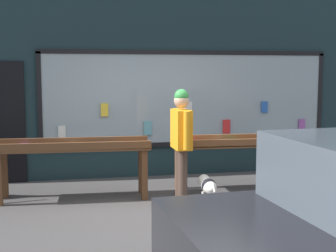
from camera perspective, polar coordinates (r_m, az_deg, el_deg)
ground_plane at (r=6.52m, az=0.95°, el=-10.48°), size 40.00×40.00×0.00m
shopfront_facade at (r=8.58m, az=-2.46°, el=5.69°), size 8.85×0.29×3.61m
display_table_left at (r=7.18m, az=-11.50°, el=-3.13°), size 2.32×0.71×0.90m
display_table_right at (r=7.68m, az=9.23°, el=-2.58°), size 2.32×0.74×0.88m
person_browsing at (r=6.79m, az=1.64°, el=-1.34°), size 0.23×0.66×1.67m
small_dog at (r=6.76m, az=4.90°, el=-7.29°), size 0.22×0.57×0.42m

